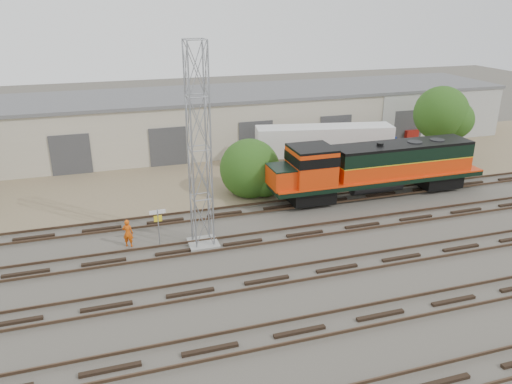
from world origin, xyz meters
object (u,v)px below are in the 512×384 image
object	(u,v)px
locomotive	(374,167)
semi_trailer	(327,141)
signal_tower	(199,153)
worker	(128,233)

from	to	relation	value
locomotive	semi_trailer	world-z (taller)	locomotive
signal_tower	worker	world-z (taller)	signal_tower
signal_tower	semi_trailer	size ratio (longest dim) A/B	0.99
locomotive	semi_trailer	xyz separation A→B (m)	(-0.22, 7.57, -0.02)
semi_trailer	signal_tower	bearing A→B (deg)	-128.31
locomotive	signal_tower	world-z (taller)	signal_tower
worker	semi_trailer	distance (m)	20.46
worker	semi_trailer	xyz separation A→B (m)	(17.58, 10.37, 1.41)
semi_trailer	worker	bearing A→B (deg)	-138.59
worker	signal_tower	bearing A→B (deg)	-173.43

